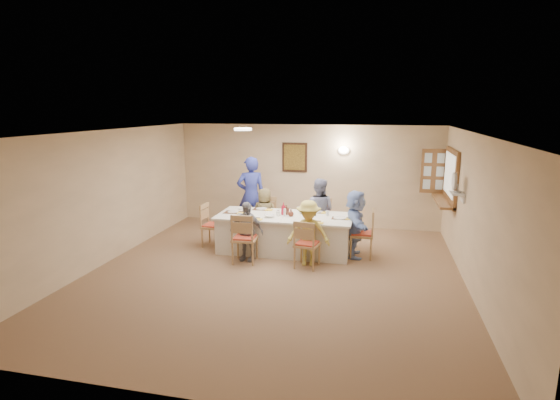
% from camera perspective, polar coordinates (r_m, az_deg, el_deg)
% --- Properties ---
extents(ground, '(7.00, 7.00, 0.00)m').
position_cam_1_polar(ground, '(7.87, -0.86, -9.65)').
color(ground, brown).
extents(room_walls, '(7.00, 7.00, 7.00)m').
position_cam_1_polar(room_walls, '(7.45, -0.89, 1.25)').
color(room_walls, beige).
rests_on(room_walls, ground).
extents(wall_picture, '(0.62, 0.05, 0.72)m').
position_cam_1_polar(wall_picture, '(10.83, 1.92, 5.60)').
color(wall_picture, '#382113').
rests_on(wall_picture, room_walls).
extents(wall_sconce, '(0.26, 0.09, 0.18)m').
position_cam_1_polar(wall_sconce, '(10.63, 8.31, 6.45)').
color(wall_sconce, white).
rests_on(wall_sconce, room_walls).
extents(ceiling_light, '(0.36, 0.36, 0.05)m').
position_cam_1_polar(ceiling_light, '(9.04, -4.87, 9.20)').
color(ceiling_light, white).
rests_on(ceiling_light, room_walls).
extents(serving_hatch, '(0.06, 1.50, 1.15)m').
position_cam_1_polar(serving_hatch, '(9.72, 21.42, 2.86)').
color(serving_hatch, brown).
rests_on(serving_hatch, room_walls).
extents(hatch_sill, '(0.30, 1.50, 0.05)m').
position_cam_1_polar(hatch_sill, '(9.79, 20.50, -0.13)').
color(hatch_sill, brown).
rests_on(hatch_sill, room_walls).
extents(shutter_door, '(0.55, 0.04, 1.00)m').
position_cam_1_polar(shutter_door, '(10.43, 19.42, 3.58)').
color(shutter_door, brown).
rests_on(shutter_door, room_walls).
extents(fan_shelf, '(0.22, 0.36, 0.03)m').
position_cam_1_polar(fan_shelf, '(8.41, 22.14, 0.81)').
color(fan_shelf, white).
rests_on(fan_shelf, room_walls).
extents(desk_fan, '(0.30, 0.30, 0.28)m').
position_cam_1_polar(desk_fan, '(8.38, 22.01, 1.82)').
color(desk_fan, '#A5A5A8').
rests_on(desk_fan, fan_shelf).
extents(dining_table, '(2.73, 1.16, 0.76)m').
position_cam_1_polar(dining_table, '(8.96, 0.60, -4.37)').
color(dining_table, silver).
rests_on(dining_table, ground).
extents(chair_back_left, '(0.47, 0.47, 0.93)m').
position_cam_1_polar(chair_back_left, '(9.82, -1.83, -2.38)').
color(chair_back_left, tan).
rests_on(chair_back_left, ground).
extents(chair_back_right, '(0.54, 0.54, 0.96)m').
position_cam_1_polar(chair_back_right, '(9.59, 5.13, -2.70)').
color(chair_back_right, tan).
rests_on(chair_back_right, ground).
extents(chair_front_left, '(0.49, 0.49, 0.97)m').
position_cam_1_polar(chair_front_left, '(8.33, -4.62, -4.90)').
color(chair_front_left, tan).
rests_on(chair_front_left, ground).
extents(chair_front_right, '(0.50, 0.50, 0.91)m').
position_cam_1_polar(chair_front_right, '(8.07, 3.58, -5.67)').
color(chair_front_right, tan).
rests_on(chair_front_right, ground).
extents(chair_left_end, '(0.47, 0.47, 0.92)m').
position_cam_1_polar(chair_left_end, '(9.37, -8.71, -3.26)').
color(chair_left_end, tan).
rests_on(chair_left_end, ground).
extents(chair_right_end, '(0.47, 0.47, 0.97)m').
position_cam_1_polar(chair_right_end, '(8.74, 10.61, -4.28)').
color(chair_right_end, tan).
rests_on(chair_right_end, ground).
extents(diner_back_left, '(0.60, 0.42, 1.18)m').
position_cam_1_polar(diner_back_left, '(9.68, -2.01, -1.86)').
color(diner_back_left, brown).
rests_on(diner_back_left, ground).
extents(diner_back_right, '(0.79, 0.66, 1.43)m').
position_cam_1_polar(diner_back_right, '(9.42, 5.06, -1.48)').
color(diner_back_right, gray).
rests_on(diner_back_right, ground).
extents(diner_front_left, '(0.74, 0.43, 1.16)m').
position_cam_1_polar(diner_front_left, '(8.42, -4.39, -4.08)').
color(diner_front_left, gray).
rests_on(diner_front_left, ground).
extents(diner_front_right, '(0.87, 0.58, 1.24)m').
position_cam_1_polar(diner_front_right, '(8.14, 3.73, -4.33)').
color(diner_front_right, '#E0CD59').
rests_on(diner_front_right, ground).
extents(diner_right_end, '(1.34, 0.71, 1.34)m').
position_cam_1_polar(diner_right_end, '(8.70, 9.80, -3.07)').
color(diner_right_end, '#8EADEF').
rests_on(diner_right_end, ground).
extents(caregiver, '(0.97, 0.90, 1.81)m').
position_cam_1_polar(caregiver, '(10.17, -3.80, 0.62)').
color(caregiver, '#2C3696').
rests_on(caregiver, ground).
extents(placemat_fl, '(0.34, 0.25, 0.01)m').
position_cam_1_polar(placemat_fl, '(8.61, -3.90, -2.44)').
color(placemat_fl, '#472B19').
rests_on(placemat_fl, dining_table).
extents(plate_fl, '(0.22, 0.22, 0.01)m').
position_cam_1_polar(plate_fl, '(8.60, -3.90, -2.37)').
color(plate_fl, white).
rests_on(plate_fl, dining_table).
extents(napkin_fl, '(0.14, 0.14, 0.01)m').
position_cam_1_polar(napkin_fl, '(8.51, -2.83, -2.54)').
color(napkin_fl, yellow).
rests_on(napkin_fl, dining_table).
extents(placemat_fr, '(0.37, 0.28, 0.01)m').
position_cam_1_polar(placemat_fr, '(8.35, 4.03, -2.89)').
color(placemat_fr, '#472B19').
rests_on(placemat_fr, dining_table).
extents(plate_fr, '(0.22, 0.22, 0.01)m').
position_cam_1_polar(plate_fr, '(8.35, 4.03, -2.82)').
color(plate_fr, white).
rests_on(plate_fr, dining_table).
extents(napkin_fr, '(0.14, 0.14, 0.01)m').
position_cam_1_polar(napkin_fr, '(8.28, 5.21, -3.00)').
color(napkin_fr, yellow).
rests_on(napkin_fr, dining_table).
extents(placemat_bl, '(0.36, 0.26, 0.01)m').
position_cam_1_polar(placemat_bl, '(9.39, -2.43, -1.20)').
color(placemat_bl, '#472B19').
rests_on(placemat_bl, dining_table).
extents(plate_bl, '(0.24, 0.24, 0.01)m').
position_cam_1_polar(plate_bl, '(9.39, -2.43, -1.14)').
color(plate_bl, white).
rests_on(plate_bl, dining_table).
extents(napkin_bl, '(0.15, 0.15, 0.01)m').
position_cam_1_polar(napkin_bl, '(9.30, -1.44, -1.28)').
color(napkin_bl, yellow).
rests_on(napkin_bl, dining_table).
extents(placemat_br, '(0.33, 0.24, 0.01)m').
position_cam_1_polar(placemat_br, '(9.16, 4.84, -1.57)').
color(placemat_br, '#472B19').
rests_on(placemat_br, dining_table).
extents(plate_br, '(0.25, 0.25, 0.02)m').
position_cam_1_polar(plate_br, '(9.15, 4.84, -1.51)').
color(plate_br, white).
rests_on(plate_br, dining_table).
extents(napkin_br, '(0.15, 0.15, 0.01)m').
position_cam_1_polar(napkin_br, '(9.08, 5.92, -1.66)').
color(napkin_br, yellow).
rests_on(napkin_br, dining_table).
extents(placemat_le, '(0.37, 0.28, 0.01)m').
position_cam_1_polar(placemat_le, '(9.14, -6.14, -1.62)').
color(placemat_le, '#472B19').
rests_on(placemat_le, dining_table).
extents(plate_le, '(0.23, 0.23, 0.01)m').
position_cam_1_polar(plate_le, '(9.14, -6.15, -1.55)').
color(plate_le, white).
rests_on(plate_le, dining_table).
extents(napkin_le, '(0.13, 0.13, 0.01)m').
position_cam_1_polar(napkin_le, '(9.04, -5.17, -1.71)').
color(napkin_le, yellow).
rests_on(napkin_le, dining_table).
extents(placemat_re, '(0.32, 0.24, 0.01)m').
position_cam_1_polar(placemat_re, '(8.69, 7.85, -2.37)').
color(placemat_re, '#472B19').
rests_on(placemat_re, dining_table).
extents(plate_re, '(0.26, 0.26, 0.02)m').
position_cam_1_polar(plate_re, '(8.69, 7.85, -2.31)').
color(plate_re, white).
rests_on(plate_re, dining_table).
extents(napkin_re, '(0.13, 0.13, 0.01)m').
position_cam_1_polar(napkin_re, '(8.63, 9.01, -2.47)').
color(napkin_re, yellow).
rests_on(napkin_re, dining_table).
extents(teacup_a, '(0.15, 0.15, 0.08)m').
position_cam_1_polar(teacup_a, '(8.74, -5.26, -1.99)').
color(teacup_a, white).
rests_on(teacup_a, dining_table).
extents(teacup_b, '(0.13, 0.13, 0.08)m').
position_cam_1_polar(teacup_b, '(9.30, 3.90, -1.11)').
color(teacup_b, white).
rests_on(teacup_b, dining_table).
extents(bowl_a, '(0.32, 0.32, 0.05)m').
position_cam_1_polar(bowl_a, '(8.70, -1.38, -2.10)').
color(bowl_a, white).
rests_on(bowl_a, dining_table).
extents(bowl_b, '(0.20, 0.20, 0.06)m').
position_cam_1_polar(bowl_b, '(9.00, 3.05, -1.62)').
color(bowl_b, white).
rests_on(bowl_b, dining_table).
extents(condiment_ketchup, '(0.15, 0.15, 0.25)m').
position_cam_1_polar(condiment_ketchup, '(8.88, 0.45, -1.14)').
color(condiment_ketchup, '#B30F28').
rests_on(condiment_ketchup, dining_table).
extents(condiment_brown, '(0.15, 0.15, 0.19)m').
position_cam_1_polar(condiment_brown, '(8.90, 0.83, -1.30)').
color(condiment_brown, '#512215').
rests_on(condiment_brown, dining_table).
extents(condiment_malt, '(0.16, 0.16, 0.15)m').
position_cam_1_polar(condiment_malt, '(8.76, 1.43, -1.68)').
color(condiment_malt, '#512215').
rests_on(condiment_malt, dining_table).
extents(drinking_glass, '(0.06, 0.06, 0.09)m').
position_cam_1_polar(drinking_glass, '(8.92, -0.26, -1.54)').
color(drinking_glass, silver).
rests_on(drinking_glass, dining_table).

